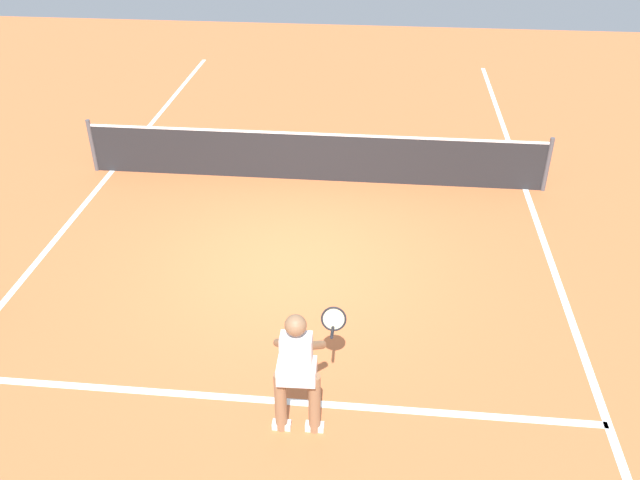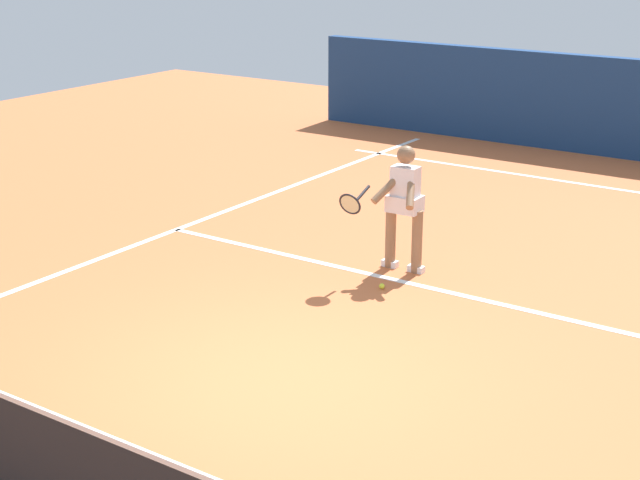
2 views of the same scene
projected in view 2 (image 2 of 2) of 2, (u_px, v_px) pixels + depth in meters
ground_plane at (280, 378)px, 8.90m from camera, size 28.13×28.13×0.00m
court_back_wall at (630, 109)px, 16.88m from camera, size 12.70×0.24×1.78m
baseline_marking at (583, 184)px, 15.44m from camera, size 8.70×0.10×0.01m
service_line_marking at (423, 286)px, 11.12m from camera, size 7.70×0.10×0.01m
sideline_right_marking at (10, 292)px, 10.94m from camera, size 0.10×19.64×0.01m
court_net at (44, 466)px, 6.59m from camera, size 8.38×0.08×1.01m
tennis_player at (403, 203)px, 11.38m from camera, size 0.76×0.94×1.55m
tennis_ball_near at (382, 286)px, 11.04m from camera, size 0.07×0.07×0.07m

